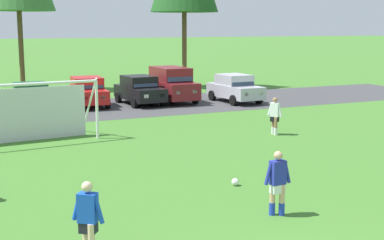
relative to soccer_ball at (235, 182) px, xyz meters
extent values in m
plane|color=#3D7028|center=(-1.82, 8.52, -0.11)|extent=(400.00, 400.00, 0.00)
cube|color=#3D3D3F|center=(-1.82, 16.89, -0.11)|extent=(52.00, 8.40, 0.01)
sphere|color=white|center=(0.00, 0.00, 0.00)|extent=(0.22, 0.22, 0.22)
sphere|color=black|center=(0.00, 0.00, 0.00)|extent=(0.08, 0.08, 0.08)
sphere|color=red|center=(0.06, 0.00, 0.00)|extent=(0.07, 0.07, 0.07)
cylinder|color=white|center=(-1.87, 8.53, 1.11)|extent=(0.12, 0.12, 2.44)
cylinder|color=white|center=(-5.51, 8.17, 2.33)|extent=(7.30, 0.84, 0.12)
cylinder|color=white|center=(-1.96, 9.42, 1.23)|extent=(0.27, 1.94, 2.46)
cube|color=silver|center=(-5.61, 9.16, 0.99)|extent=(6.92, 0.72, 2.20)
cylinder|color=#936B4C|center=(5.32, 5.96, 0.29)|extent=(0.14, 0.14, 0.80)
cylinder|color=#936B4C|center=(5.37, 6.23, 0.29)|extent=(0.14, 0.14, 0.80)
cylinder|color=white|center=(5.32, 5.96, 0.05)|extent=(0.15, 0.15, 0.32)
cylinder|color=white|center=(5.37, 6.23, 0.05)|extent=(0.15, 0.15, 0.32)
cube|color=black|center=(5.34, 6.10, 0.61)|extent=(0.37, 0.40, 0.28)
cube|color=white|center=(5.34, 6.10, 0.99)|extent=(0.41, 0.45, 0.60)
sphere|color=#936B4C|center=(5.34, 6.10, 1.42)|extent=(0.22, 0.22, 0.22)
cylinder|color=white|center=(5.45, 5.87, 0.97)|extent=(0.20, 0.24, 0.55)
cylinder|color=white|center=(5.24, 6.33, 0.97)|extent=(0.20, 0.24, 0.55)
cylinder|color=tan|center=(-0.41, -2.62, 0.29)|extent=(0.14, 0.14, 0.80)
cylinder|color=tan|center=(-0.21, -2.74, 0.29)|extent=(0.14, 0.14, 0.80)
cylinder|color=#1E38B7|center=(-0.41, -2.62, 0.05)|extent=(0.15, 0.15, 0.32)
cylinder|color=#1E38B7|center=(-0.21, -2.74, 0.05)|extent=(0.15, 0.15, 0.32)
cube|color=silver|center=(-0.31, -2.68, 0.61)|extent=(0.35, 0.23, 0.28)
cube|color=#232D99|center=(-0.31, -2.68, 0.99)|extent=(0.39, 0.25, 0.60)
sphere|color=tan|center=(-0.31, -2.68, 1.42)|extent=(0.22, 0.22, 0.22)
cylinder|color=#232D99|center=(-0.56, -2.65, 0.97)|extent=(0.23, 0.10, 0.55)
cylinder|color=#232D99|center=(-0.06, -2.72, 0.97)|extent=(0.23, 0.10, 0.55)
cylinder|color=beige|center=(-5.27, -3.22, 0.29)|extent=(0.14, 0.14, 0.80)
cube|color=black|center=(-5.24, -3.35, 0.61)|extent=(0.40, 0.38, 0.28)
cube|color=blue|center=(-5.24, -3.35, 0.99)|extent=(0.45, 0.42, 0.60)
sphere|color=beige|center=(-5.24, -3.35, 1.42)|extent=(0.22, 0.22, 0.22)
cylinder|color=blue|center=(-5.42, -3.17, 0.97)|extent=(0.24, 0.21, 0.55)
cylinder|color=blue|center=(-5.07, -3.54, 0.97)|extent=(0.24, 0.21, 0.55)
cube|color=#194C2D|center=(-3.49, 15.78, 0.59)|extent=(2.05, 4.30, 0.76)
cube|color=#194C2D|center=(-3.48, 15.93, 1.29)|extent=(1.78, 2.20, 0.64)
cube|color=#28384C|center=(-3.54, 14.96, 1.27)|extent=(1.55, 0.41, 0.55)
cube|color=#28384C|center=(-2.64, 15.88, 1.29)|extent=(0.15, 1.78, 0.45)
cube|color=white|center=(-3.12, 13.69, 0.64)|extent=(0.28, 0.10, 0.20)
cube|color=white|center=(-4.11, 13.75, 0.64)|extent=(0.28, 0.10, 0.20)
cube|color=#B21414|center=(-2.87, 17.80, 0.64)|extent=(0.28, 0.10, 0.20)
cube|color=#B21414|center=(-3.86, 17.86, 0.64)|extent=(0.28, 0.10, 0.20)
cylinder|color=black|center=(-2.67, 14.42, 0.21)|extent=(0.28, 0.65, 0.64)
cylinder|color=black|center=(-4.46, 14.53, 0.21)|extent=(0.28, 0.65, 0.64)
cylinder|color=black|center=(-2.51, 17.02, 0.21)|extent=(0.28, 0.65, 0.64)
cylinder|color=black|center=(-4.31, 17.13, 0.21)|extent=(0.28, 0.65, 0.64)
cube|color=red|center=(0.08, 17.97, 0.59)|extent=(2.11, 4.32, 0.76)
cube|color=red|center=(0.09, 18.12, 1.29)|extent=(1.81, 2.22, 0.64)
cube|color=#28384C|center=(0.02, 17.15, 1.27)|extent=(1.55, 0.43, 0.55)
cube|color=#28384C|center=(0.93, 18.06, 1.29)|extent=(0.17, 1.78, 0.45)
cube|color=white|center=(0.42, 15.88, 0.64)|extent=(0.29, 0.10, 0.20)
cube|color=white|center=(-0.57, 15.95, 0.64)|extent=(0.29, 0.10, 0.20)
cube|color=#B21414|center=(0.73, 19.99, 0.64)|extent=(0.29, 0.10, 0.20)
cube|color=#B21414|center=(-0.26, 20.06, 0.64)|extent=(0.29, 0.10, 0.20)
cylinder|color=black|center=(0.88, 16.60, 0.21)|extent=(0.29, 0.66, 0.64)
cylinder|color=black|center=(-0.92, 16.74, 0.21)|extent=(0.29, 0.66, 0.64)
cylinder|color=black|center=(1.08, 19.20, 0.21)|extent=(0.29, 0.66, 0.64)
cylinder|color=black|center=(-0.72, 19.34, 0.21)|extent=(0.29, 0.66, 0.64)
cube|color=black|center=(3.16, 17.49, 0.59)|extent=(2.06, 4.31, 0.76)
cube|color=black|center=(3.15, 17.64, 1.29)|extent=(1.79, 2.20, 0.64)
cube|color=#28384C|center=(3.21, 16.67, 1.27)|extent=(1.55, 0.41, 0.55)
cube|color=#28384C|center=(3.99, 17.70, 1.29)|extent=(0.15, 1.78, 0.45)
cube|color=white|center=(3.78, 15.47, 0.64)|extent=(0.28, 0.10, 0.20)
cube|color=white|center=(2.80, 15.41, 0.64)|extent=(0.28, 0.10, 0.20)
cube|color=#B21414|center=(3.52, 19.58, 0.64)|extent=(0.28, 0.10, 0.20)
cube|color=#B21414|center=(2.54, 19.52, 0.64)|extent=(0.28, 0.10, 0.20)
cylinder|color=black|center=(4.14, 16.25, 0.21)|extent=(0.28, 0.65, 0.64)
cylinder|color=black|center=(2.34, 16.14, 0.21)|extent=(0.28, 0.65, 0.64)
cylinder|color=black|center=(3.98, 18.85, 0.21)|extent=(0.28, 0.65, 0.64)
cylinder|color=black|center=(2.18, 18.74, 0.21)|extent=(0.28, 0.65, 0.64)
cube|color=maroon|center=(5.31, 17.66, 0.71)|extent=(1.93, 4.61, 1.00)
cube|color=maroon|center=(5.31, 17.86, 1.63)|extent=(1.77, 3.01, 0.84)
cube|color=#28384C|center=(5.31, 16.44, 1.61)|extent=(1.62, 0.39, 0.71)
cube|color=#28384C|center=(6.19, 17.87, 1.63)|extent=(0.05, 2.55, 0.59)
cube|color=white|center=(5.84, 15.40, 0.76)|extent=(0.28, 0.08, 0.20)
cube|color=white|center=(4.80, 15.40, 0.76)|extent=(0.28, 0.08, 0.20)
cube|color=#B21414|center=(5.82, 19.92, 0.76)|extent=(0.28, 0.08, 0.20)
cube|color=#B21414|center=(4.77, 19.92, 0.76)|extent=(0.28, 0.08, 0.20)
cylinder|color=black|center=(6.27, 16.24, 0.21)|extent=(0.24, 0.64, 0.64)
cylinder|color=black|center=(4.37, 16.23, 0.21)|extent=(0.24, 0.64, 0.64)
cylinder|color=black|center=(6.25, 19.09, 0.21)|extent=(0.24, 0.64, 0.64)
cylinder|color=black|center=(4.35, 19.08, 0.21)|extent=(0.24, 0.64, 0.64)
cube|color=#B2B2BC|center=(8.87, 15.94, 0.59)|extent=(1.98, 4.27, 0.76)
cube|color=#B2B2BC|center=(8.86, 16.09, 1.29)|extent=(1.74, 2.17, 0.64)
cube|color=#28384C|center=(8.90, 15.12, 1.27)|extent=(1.54, 0.38, 0.55)
cube|color=#28384C|center=(9.70, 16.13, 1.29)|extent=(0.12, 1.79, 0.45)
cube|color=white|center=(9.45, 13.90, 0.64)|extent=(0.28, 0.09, 0.20)
cube|color=white|center=(8.46, 13.86, 0.64)|extent=(0.28, 0.09, 0.20)
cube|color=#B21414|center=(9.27, 18.02, 0.64)|extent=(0.28, 0.09, 0.20)
cube|color=#B21414|center=(8.28, 17.98, 0.64)|extent=(0.28, 0.09, 0.20)
cylinder|color=black|center=(9.82, 14.68, 0.21)|extent=(0.27, 0.65, 0.64)
cylinder|color=black|center=(8.02, 14.60, 0.21)|extent=(0.27, 0.65, 0.64)
cylinder|color=black|center=(9.71, 17.28, 0.21)|extent=(0.27, 0.65, 0.64)
cylinder|color=black|center=(7.91, 17.20, 0.21)|extent=(0.27, 0.65, 0.64)
cylinder|color=brown|center=(-2.24, 28.07, 2.78)|extent=(0.36, 0.36, 5.78)
cylinder|color=brown|center=(9.44, 25.02, 2.76)|extent=(0.36, 0.36, 5.75)
camera|label=1|loc=(-7.71, -13.71, 4.55)|focal=51.28mm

